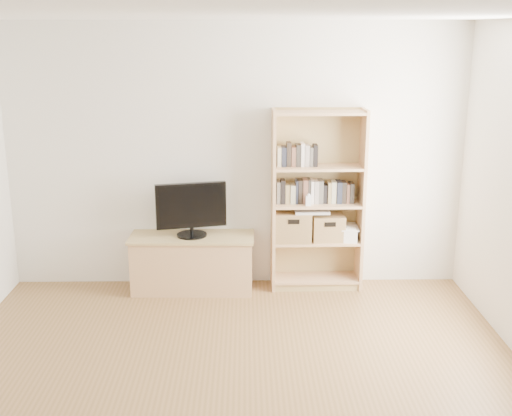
{
  "coord_description": "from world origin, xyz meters",
  "views": [
    {
      "loc": [
        0.09,
        -3.71,
        2.51
      ],
      "look_at": [
        0.19,
        1.9,
        0.95
      ],
      "focal_mm": 45.0,
      "sensor_mm": 36.0,
      "label": 1
    }
  ],
  "objects_px": {
    "bookshelf": "(317,201)",
    "laptop": "(312,211)",
    "tv_stand": "(193,264)",
    "basket_left": "(293,226)",
    "baby_monitor": "(308,201)",
    "television": "(191,209)",
    "basket_right": "(328,227)"
  },
  "relations": [
    {
      "from": "baby_monitor",
      "to": "basket_left",
      "type": "height_order",
      "value": "baby_monitor"
    },
    {
      "from": "baby_monitor",
      "to": "basket_right",
      "type": "height_order",
      "value": "baby_monitor"
    },
    {
      "from": "basket_left",
      "to": "laptop",
      "type": "distance_m",
      "value": 0.24
    },
    {
      "from": "tv_stand",
      "to": "basket_left",
      "type": "height_order",
      "value": "basket_left"
    },
    {
      "from": "bookshelf",
      "to": "television",
      "type": "relative_size",
      "value": 2.62
    },
    {
      "from": "tv_stand",
      "to": "television",
      "type": "xyz_separation_m",
      "value": [
        -0.0,
        0.0,
        0.56
      ]
    },
    {
      "from": "tv_stand",
      "to": "bookshelf",
      "type": "xyz_separation_m",
      "value": [
        1.23,
        0.06,
        0.63
      ]
    },
    {
      "from": "television",
      "to": "laptop",
      "type": "xyz_separation_m",
      "value": [
        1.18,
        0.04,
        -0.03
      ]
    },
    {
      "from": "bookshelf",
      "to": "baby_monitor",
      "type": "bearing_deg",
      "value": -135.0
    },
    {
      "from": "basket_right",
      "to": "laptop",
      "type": "height_order",
      "value": "laptop"
    },
    {
      "from": "television",
      "to": "basket_right",
      "type": "distance_m",
      "value": 1.36
    },
    {
      "from": "baby_monitor",
      "to": "tv_stand",
      "type": "bearing_deg",
      "value": 178.4
    },
    {
      "from": "bookshelf",
      "to": "laptop",
      "type": "bearing_deg",
      "value": -159.96
    },
    {
      "from": "tv_stand",
      "to": "laptop",
      "type": "xyz_separation_m",
      "value": [
        1.18,
        0.04,
        0.53
      ]
    },
    {
      "from": "baby_monitor",
      "to": "television",
      "type": "bearing_deg",
      "value": 178.4
    },
    {
      "from": "bookshelf",
      "to": "basket_left",
      "type": "height_order",
      "value": "bookshelf"
    },
    {
      "from": "bookshelf",
      "to": "basket_left",
      "type": "distance_m",
      "value": 0.35
    },
    {
      "from": "baby_monitor",
      "to": "basket_right",
      "type": "xyz_separation_m",
      "value": [
        0.21,
        0.1,
        -0.3
      ]
    },
    {
      "from": "tv_stand",
      "to": "basket_right",
      "type": "relative_size",
      "value": 3.79
    },
    {
      "from": "tv_stand",
      "to": "baby_monitor",
      "type": "bearing_deg",
      "value": -0.66
    },
    {
      "from": "tv_stand",
      "to": "basket_left",
      "type": "relative_size",
      "value": 3.31
    },
    {
      "from": "basket_left",
      "to": "laptop",
      "type": "relative_size",
      "value": 1.06
    },
    {
      "from": "tv_stand",
      "to": "basket_left",
      "type": "bearing_deg",
      "value": 4.37
    },
    {
      "from": "tv_stand",
      "to": "bookshelf",
      "type": "relative_size",
      "value": 0.66
    },
    {
      "from": "bookshelf",
      "to": "baby_monitor",
      "type": "relative_size",
      "value": 18.16
    },
    {
      "from": "laptop",
      "to": "tv_stand",
      "type": "bearing_deg",
      "value": -178.35
    },
    {
      "from": "basket_left",
      "to": "basket_right",
      "type": "relative_size",
      "value": 1.14
    },
    {
      "from": "baby_monitor",
      "to": "basket_left",
      "type": "xyz_separation_m",
      "value": [
        -0.14,
        0.09,
        -0.28
      ]
    },
    {
      "from": "television",
      "to": "laptop",
      "type": "relative_size",
      "value": 2.04
    },
    {
      "from": "tv_stand",
      "to": "television",
      "type": "distance_m",
      "value": 0.56
    },
    {
      "from": "television",
      "to": "baby_monitor",
      "type": "xyz_separation_m",
      "value": [
        1.13,
        -0.04,
        0.09
      ]
    },
    {
      "from": "tv_stand",
      "to": "basket_left",
      "type": "distance_m",
      "value": 1.06
    }
  ]
}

